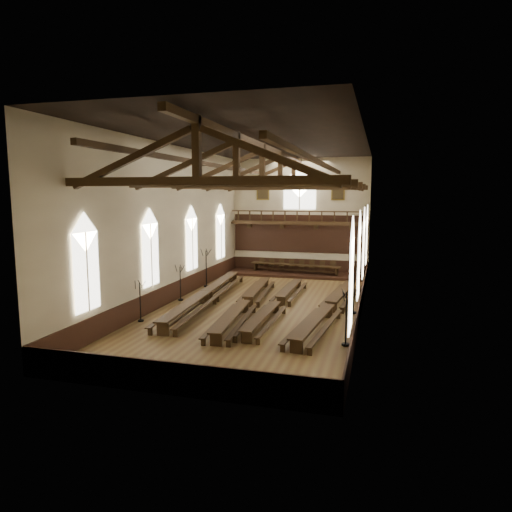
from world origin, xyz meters
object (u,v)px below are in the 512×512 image
at_px(dais, 295,274).
at_px(candelabrum_left_mid, 180,290).
at_px(refectory_row_c, 278,302).
at_px(candelabrum_left_near, 140,309).
at_px(high_table, 295,266).
at_px(refectory_row_b, 246,301).
at_px(refectory_row_d, 330,306).
at_px(candelabrum_right_near, 346,329).
at_px(candelabrum_right_mid, 354,300).
at_px(candelabrum_right_far, 359,280).
at_px(refectory_row_a, 206,294).
at_px(candelabrum_left_far, 206,275).

height_order(dais, candelabrum_left_mid, candelabrum_left_mid).
relative_size(refectory_row_c, candelabrum_left_near, 5.97).
height_order(dais, high_table, high_table).
relative_size(refectory_row_b, refectory_row_d, 0.98).
xyz_separation_m(refectory_row_c, candelabrum_left_near, (-6.66, -4.48, 0.21)).
bearing_deg(candelabrum_right_near, refectory_row_b, 141.33).
distance_m(refectory_row_b, refectory_row_d, 5.03).
xyz_separation_m(candelabrum_right_mid, candelabrum_right_far, (0.00, 6.36, 0.04)).
relative_size(high_table, candelabrum_left_mid, 3.33).
xyz_separation_m(refectory_row_d, candelabrum_left_near, (-9.84, -4.03, 0.16)).
height_order(refectory_row_a, refectory_row_c, refectory_row_a).
distance_m(refectory_row_a, candelabrum_right_mid, 9.28).
xyz_separation_m(refectory_row_c, high_table, (-1.16, 11.90, 0.35)).
bearing_deg(refectory_row_c, high_table, 95.59).
xyz_separation_m(candelabrum_left_mid, candelabrum_right_far, (11.10, 6.01, 0.09)).
bearing_deg(candelabrum_left_near, high_table, 71.46).
bearing_deg(candelabrum_right_near, refectory_row_c, 128.50).
relative_size(refectory_row_c, refectory_row_d, 0.95).
distance_m(refectory_row_d, candelabrum_left_mid, 9.91).
bearing_deg(refectory_row_b, candelabrum_left_far, 129.66).
height_order(high_table, candelabrum_right_far, candelabrum_right_far).
height_order(refectory_row_c, dais, refectory_row_c).
bearing_deg(candelabrum_right_mid, candelabrum_left_far, 156.03).
bearing_deg(candelabrum_left_far, dais, 50.41).
relative_size(candelabrum_left_far, candelabrum_right_near, 1.09).
bearing_deg(refectory_row_d, refectory_row_c, 171.95).
height_order(refectory_row_c, candelabrum_right_mid, candelabrum_right_mid).
distance_m(candelabrum_right_near, candelabrum_right_mid, 5.90).
bearing_deg(refectory_row_c, dais, 95.59).
distance_m(high_table, candelabrum_left_far, 8.62).
relative_size(refectory_row_b, candelabrum_right_near, 5.36).
height_order(candelabrum_left_near, candelabrum_right_far, candelabrum_right_far).
distance_m(candelabrum_left_mid, candelabrum_left_far, 4.59).
relative_size(refectory_row_b, refectory_row_c, 1.04).
relative_size(refectory_row_c, candelabrum_right_far, 5.10).
relative_size(refectory_row_d, candelabrum_left_near, 6.30).
height_order(candelabrum_left_mid, candelabrum_left_far, candelabrum_left_far).
distance_m(refectory_row_c, candelabrum_right_far, 8.03).
height_order(refectory_row_b, high_table, high_table).
distance_m(candelabrum_left_near, candelabrum_left_far, 9.74).
height_order(candelabrum_left_near, candelabrum_right_mid, candelabrum_right_mid).
bearing_deg(dais, candelabrum_right_mid, -64.16).
relative_size(candelabrum_left_near, candelabrum_left_mid, 0.97).
xyz_separation_m(candelabrum_left_mid, candelabrum_left_far, (0.00, 4.58, 0.16)).
relative_size(refectory_row_d, dais, 1.26).
xyz_separation_m(refectory_row_b, candelabrum_left_mid, (-4.82, 1.22, 0.20)).
xyz_separation_m(refectory_row_b, candelabrum_right_mid, (6.28, 0.87, 0.25)).
height_order(high_table, candelabrum_right_mid, candelabrum_right_mid).
distance_m(refectory_row_a, candelabrum_right_far, 11.14).
relative_size(high_table, candelabrum_left_near, 3.45).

